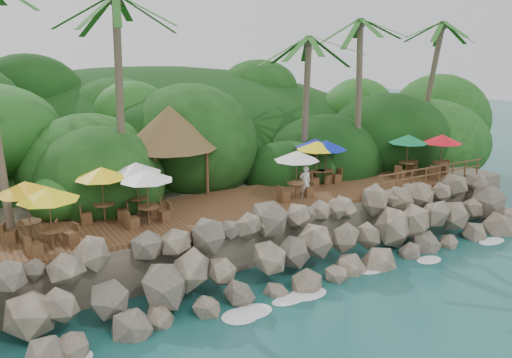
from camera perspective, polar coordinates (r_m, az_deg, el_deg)
ground at (r=22.89m, az=7.87°, el=-11.61°), size 140.00×140.00×0.00m
land_base at (r=35.60m, az=-8.27°, el=-0.12°), size 32.00×25.20×2.10m
jungle_hill at (r=42.68m, az=-12.12°, el=0.76°), size 44.80×28.00×15.40m
seawall at (r=23.86m, az=4.96°, el=-7.36°), size 29.00×4.00×2.30m
terrace at (r=26.65m, az=0.00°, el=-2.49°), size 26.00×5.00×0.20m
jungle_foliage at (r=34.99m, az=-7.57°, el=-2.14°), size 44.00×16.00×12.00m
foam_line at (r=23.08m, az=7.40°, el=-11.27°), size 25.20×0.80×0.06m
palms at (r=27.57m, az=-3.77°, el=18.05°), size 36.29×7.11×11.86m
palapa at (r=27.61m, az=-9.31°, el=5.58°), size 5.01×5.01×4.60m
dining_clusters at (r=25.89m, az=-0.26°, el=1.96°), size 24.73×5.19×2.50m
railing at (r=31.14m, az=18.58°, el=0.62°), size 8.30×0.10×1.00m
waiter at (r=27.09m, az=5.35°, el=-0.28°), size 0.66×0.50×1.61m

